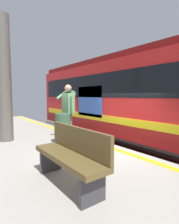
# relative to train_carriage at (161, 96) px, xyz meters

# --- Properties ---
(ground_plane) EXTENTS (26.19, 26.19, 0.00)m
(ground_plane) POSITION_rel_train_carriage_xyz_m (0.37, 2.23, -2.43)
(ground_plane) COLOR #4C4742
(platform) EXTENTS (17.46, 3.73, 1.02)m
(platform) POSITION_rel_train_carriage_xyz_m (0.37, 4.10, -1.92)
(platform) COLOR #9E998E
(platform) RESTS_ON ground
(safety_line) EXTENTS (17.11, 0.16, 0.01)m
(safety_line) POSITION_rel_train_carriage_xyz_m (0.37, 2.53, -1.40)
(safety_line) COLOR yellow
(safety_line) RESTS_ON platform
(track_rail_near) EXTENTS (22.70, 0.08, 0.16)m
(track_rail_near) POSITION_rel_train_carriage_xyz_m (0.37, 0.71, -2.35)
(track_rail_near) COLOR slate
(track_rail_near) RESTS_ON ground
(track_rail_far) EXTENTS (22.70, 0.08, 0.16)m
(track_rail_far) POSITION_rel_train_carriage_xyz_m (0.37, -0.72, -2.35)
(track_rail_far) COLOR slate
(track_rail_far) RESTS_ON ground
(train_carriage) EXTENTS (13.52, 2.78, 3.78)m
(train_carriage) POSITION_rel_train_carriage_xyz_m (0.00, 0.00, 0.00)
(train_carriage) COLOR red
(train_carriage) RESTS_ON ground
(passenger) EXTENTS (0.57, 0.55, 1.74)m
(passenger) POSITION_rel_train_carriage_xyz_m (1.28, 3.00, -0.38)
(passenger) COLOR brown
(passenger) RESTS_ON platform
(handbag) EXTENTS (0.38, 0.34, 0.35)m
(handbag) POSITION_rel_train_carriage_xyz_m (1.83, 2.96, -1.25)
(handbag) COLOR #59331E
(handbag) RESTS_ON platform
(station_column) EXTENTS (0.41, 0.41, 3.81)m
(station_column) POSITION_rel_train_carriage_xyz_m (2.39, 4.60, 0.50)
(station_column) COLOR #59544C
(station_column) RESTS_ON platform
(bench) EXTENTS (1.59, 0.44, 0.90)m
(bench) POSITION_rel_train_carriage_xyz_m (-1.18, 4.39, -0.92)
(bench) COLOR brown
(bench) RESTS_ON platform
(trash_bin) EXTENTS (0.43, 0.43, 0.88)m
(trash_bin) POSITION_rel_train_carriage_xyz_m (0.99, 3.37, -0.96)
(trash_bin) COLOR #2D4C38
(trash_bin) RESTS_ON platform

